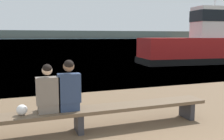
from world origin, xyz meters
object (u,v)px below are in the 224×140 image
at_px(bench_main, 79,114).
at_px(person_left, 48,92).
at_px(shopping_bag, 22,110).
at_px(tugboat_red, 212,45).
at_px(person_right, 69,88).

relative_size(bench_main, person_left, 6.12).
bearing_deg(person_left, bench_main, -0.24).
bearing_deg(bench_main, person_left, 179.76).
relative_size(person_left, shopping_bag, 4.70).
bearing_deg(bench_main, shopping_bag, -179.93).
bearing_deg(tugboat_red, person_right, 134.76).
height_order(shopping_bag, tugboat_red, tugboat_red).
height_order(bench_main, tugboat_red, tugboat_red).
height_order(person_left, shopping_bag, person_left).
bearing_deg(shopping_bag, person_right, 0.08).
bearing_deg(tugboat_red, bench_main, 135.18).
bearing_deg(shopping_bag, tugboat_red, 37.10).
bearing_deg(person_right, tugboat_red, 39.06).
distance_m(person_right, tugboat_red, 15.98).
xyz_separation_m(bench_main, person_right, (-0.19, -0.00, 0.55)).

